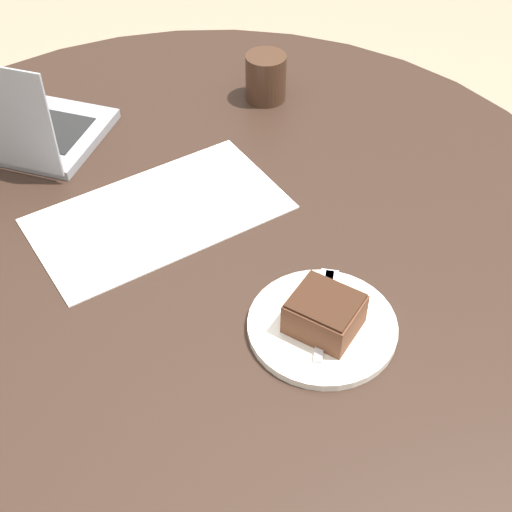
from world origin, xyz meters
TOP-DOWN VIEW (x-y plane):
  - ground_plane at (0.00, 0.00)m, footprint 12.00×12.00m
  - dining_table at (0.00, 0.00)m, footprint 1.35×1.35m
  - paper_document at (0.02, -0.07)m, footprint 0.46×0.35m
  - plate at (0.06, 0.28)m, footprint 0.21×0.21m
  - cake_slice at (0.06, 0.28)m, footprint 0.09×0.10m
  - fork at (0.02, 0.26)m, footprint 0.16×0.10m
  - coffee_glass at (-0.38, -0.15)m, footprint 0.08×0.08m
  - laptop at (0.03, -0.43)m, footprint 0.31×0.36m

SIDE VIEW (x-z plane):
  - ground_plane at x=0.00m, z-range 0.00..0.00m
  - dining_table at x=0.00m, z-range 0.25..1.01m
  - paper_document at x=0.02m, z-range 0.76..0.76m
  - plate at x=0.06m, z-range 0.76..0.77m
  - fork at x=0.02m, z-range 0.77..0.78m
  - laptop at x=0.03m, z-range 0.69..0.91m
  - cake_slice at x=0.06m, z-range 0.77..0.83m
  - coffee_glass at x=-0.38m, z-range 0.76..0.85m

